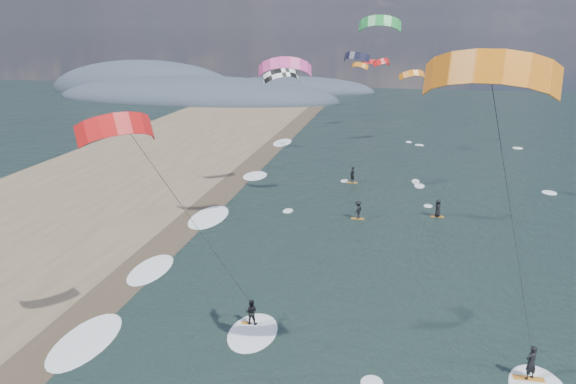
# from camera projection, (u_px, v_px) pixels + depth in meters

# --- Properties ---
(wet_sand_strip) EXTENTS (3.00, 240.00, 0.00)m
(wet_sand_strip) POSITION_uv_depth(u_px,v_px,m) (101.00, 303.00, 33.49)
(wet_sand_strip) COLOR #382D23
(wet_sand_strip) RESTS_ON ground
(coastal_hills) EXTENTS (80.00, 41.00, 15.00)m
(coastal_hills) POSITION_uv_depth(u_px,v_px,m) (188.00, 94.00, 131.60)
(coastal_hills) COLOR #3D4756
(coastal_hills) RESTS_ON ground
(kitesurfer_near_a) EXTENTS (7.85, 8.64, 15.72)m
(kitesurfer_near_a) POSITION_uv_depth(u_px,v_px,m) (502.00, 150.00, 18.82)
(kitesurfer_near_a) COLOR #BC7421
(kitesurfer_near_a) RESTS_ON ground
(kitesurfer_near_b) EXTENTS (6.74, 8.96, 13.22)m
(kitesurfer_near_b) POSITION_uv_depth(u_px,v_px,m) (176.00, 207.00, 25.32)
(kitesurfer_near_b) COLOR #BC7421
(kitesurfer_near_b) RESTS_ON ground
(far_kitesurfers) EXTENTS (9.31, 12.13, 1.71)m
(far_kitesurfers) POSITION_uv_depth(u_px,v_px,m) (379.00, 200.00, 50.19)
(far_kitesurfers) COLOR #BC7421
(far_kitesurfers) RESTS_ON ground
(bg_kite_field) EXTENTS (15.61, 73.39, 8.49)m
(bg_kite_field) POSITION_uv_depth(u_px,v_px,m) (361.00, 61.00, 67.46)
(bg_kite_field) COLOR green
(bg_kite_field) RESTS_ON ground
(shoreline_surf) EXTENTS (2.40, 79.40, 0.11)m
(shoreline_surf) POSITION_uv_depth(u_px,v_px,m) (154.00, 271.00, 37.71)
(shoreline_surf) COLOR white
(shoreline_surf) RESTS_ON ground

